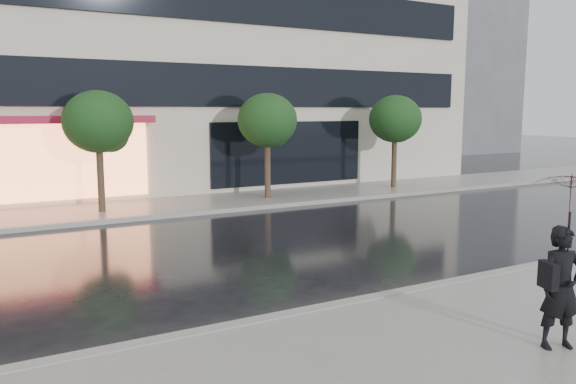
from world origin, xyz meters
TOP-DOWN VIEW (x-y plane):
  - ground at (0.00, 0.00)m, footprint 120.00×120.00m
  - sidewalk_near at (0.00, -3.25)m, footprint 60.00×4.50m
  - sidewalk_far at (0.00, 10.25)m, footprint 60.00×3.50m
  - curb_near at (0.00, -1.00)m, footprint 60.00×0.25m
  - curb_far at (0.00, 8.50)m, footprint 60.00×0.25m
  - bg_building_right at (26.00, 28.00)m, footprint 12.00×12.00m
  - tree_mid_west at (-2.94, 10.03)m, footprint 2.20×2.20m
  - tree_mid_east at (3.06, 10.03)m, footprint 2.20×2.20m
  - tree_far_east at (9.06, 10.03)m, footprint 2.20×2.20m
  - pedestrian_with_umbrella at (0.45, -3.92)m, footprint 1.24×1.25m

SIDE VIEW (x-z plane):
  - ground at x=0.00m, z-range 0.00..0.00m
  - sidewalk_near at x=0.00m, z-range 0.00..0.12m
  - sidewalk_far at x=0.00m, z-range 0.00..0.12m
  - curb_near at x=0.00m, z-range 0.00..0.14m
  - curb_far at x=0.00m, z-range 0.00..0.14m
  - pedestrian_with_umbrella at x=0.45m, z-range 0.50..2.92m
  - tree_mid_west at x=-2.94m, z-range 0.93..4.92m
  - tree_mid_east at x=3.06m, z-range 0.93..4.92m
  - tree_far_east at x=9.06m, z-range 0.93..4.92m
  - bg_building_right at x=26.00m, z-range 0.00..16.00m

